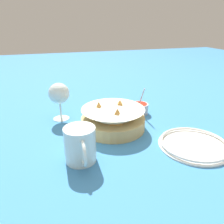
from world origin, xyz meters
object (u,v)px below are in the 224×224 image
at_px(food_basket, 112,119).
at_px(sauce_cup, 139,108).
at_px(beer_mug, 80,146).
at_px(side_plate, 194,144).
at_px(wine_glass, 59,94).

height_order(food_basket, sauce_cup, sauce_cup).
xyz_separation_m(food_basket, sauce_cup, (-0.10, 0.14, -0.01)).
bearing_deg(beer_mug, food_basket, 139.31).
distance_m(sauce_cup, side_plate, 0.29).
distance_m(beer_mug, side_plate, 0.34).
bearing_deg(food_basket, wine_glass, -129.36).
bearing_deg(wine_glass, beer_mug, 5.33).
relative_size(wine_glass, side_plate, 0.68).
bearing_deg(side_plate, beer_mug, -94.97).
xyz_separation_m(sauce_cup, beer_mug, (0.25, -0.28, 0.02)).
xyz_separation_m(beer_mug, side_plate, (0.03, 0.33, -0.04)).
bearing_deg(food_basket, sauce_cup, 123.51).
distance_m(wine_glass, side_plate, 0.49).
bearing_deg(beer_mug, wine_glass, -174.67).
distance_m(wine_glass, beer_mug, 0.30).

